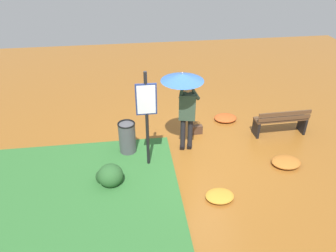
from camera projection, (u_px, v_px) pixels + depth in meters
ground_plane at (188, 153)px, 7.91m from camera, size 18.00×18.00×0.00m
grass_verge at (61, 202)px, 6.45m from camera, size 4.80×4.00×0.05m
person_with_umbrella at (185, 92)px, 7.24m from camera, size 0.96×0.96×2.04m
info_sign_post at (147, 110)px, 6.75m from camera, size 0.44×0.07×2.30m
handbag at (197, 129)px, 8.58m from camera, size 0.31×0.15×0.37m
park_bench at (281, 121)px, 8.41m from camera, size 1.40×0.39×0.75m
trash_bin at (127, 138)px, 7.70m from camera, size 0.42×0.42×0.83m
shrub_cluster at (109, 176)px, 6.83m from camera, size 0.59×0.54×0.48m
leaf_pile_near_person at (220, 196)px, 6.54m from camera, size 0.59×0.47×0.13m
leaf_pile_by_bench at (286, 162)px, 7.47m from camera, size 0.68×0.54×0.15m
leaf_pile_far_path at (225, 118)px, 9.21m from camera, size 0.64×0.51×0.14m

